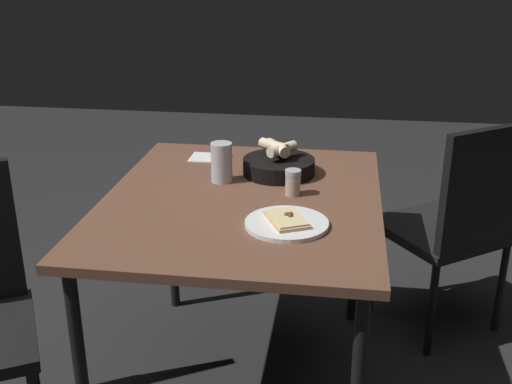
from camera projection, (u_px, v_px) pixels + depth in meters
name	position (u px, v px, depth m)	size (l,w,h in m)	color
ground	(244.00, 382.00, 2.39)	(8.00, 8.00, 0.00)	#262626
dining_table	(242.00, 214.00, 2.14)	(0.92, 1.12, 0.76)	brown
pizza_plate	(287.00, 223.00, 1.89)	(0.25, 0.25, 0.04)	white
bread_basket	(278.00, 164.00, 2.31)	(0.26, 0.26, 0.12)	black
beer_glass	(222.00, 165.00, 2.23)	(0.08, 0.08, 0.14)	silver
pepper_shaker	(293.00, 184.00, 2.12)	(0.05, 0.05, 0.09)	#BFB299
napkin	(211.00, 158.00, 2.50)	(0.16, 0.12, 0.00)	white
chair_near	(458.00, 218.00, 2.53)	(0.61, 0.61, 0.93)	black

